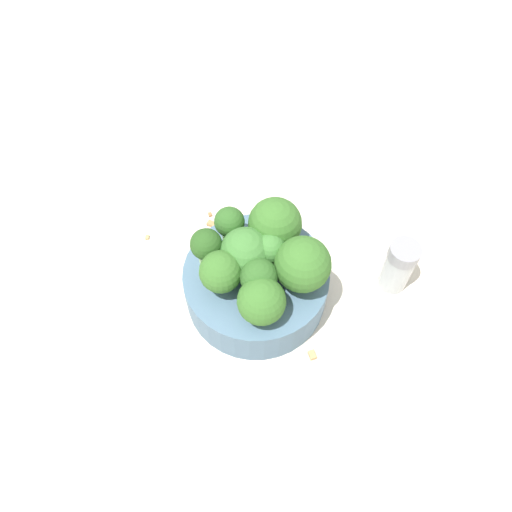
% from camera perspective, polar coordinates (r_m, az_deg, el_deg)
% --- Properties ---
extents(ground_plane, '(3.00, 3.00, 0.00)m').
position_cam_1_polar(ground_plane, '(0.58, 0.00, -4.53)').
color(ground_plane, beige).
extents(bowl, '(0.16, 0.16, 0.05)m').
position_cam_1_polar(bowl, '(0.56, 0.00, -3.27)').
color(bowl, slate).
rests_on(bowl, ground_plane).
extents(broccoli_floret_0, '(0.04, 0.04, 0.05)m').
position_cam_1_polar(broccoli_floret_0, '(0.50, 0.87, -2.50)').
color(broccoli_floret_0, '#8EB770').
rests_on(broccoli_floret_0, bowl).
extents(broccoli_floret_1, '(0.06, 0.06, 0.06)m').
position_cam_1_polar(broccoli_floret_1, '(0.52, -1.17, 0.26)').
color(broccoli_floret_1, '#7A9E5B').
rests_on(broccoli_floret_1, bowl).
extents(broccoli_floret_2, '(0.04, 0.04, 0.05)m').
position_cam_1_polar(broccoli_floret_2, '(0.50, -4.05, -1.85)').
color(broccoli_floret_2, '#84AD66').
rests_on(broccoli_floret_2, bowl).
extents(broccoli_floret_3, '(0.06, 0.06, 0.07)m').
position_cam_1_polar(broccoli_floret_3, '(0.53, 2.18, 3.62)').
color(broccoli_floret_3, '#8EB770').
rests_on(broccoli_floret_3, bowl).
extents(broccoli_floret_4, '(0.06, 0.06, 0.07)m').
position_cam_1_polar(broccoli_floret_4, '(0.50, 5.34, -0.99)').
color(broccoli_floret_4, '#7A9E5B').
rests_on(broccoli_floret_4, bowl).
extents(broccoli_floret_5, '(0.05, 0.05, 0.05)m').
position_cam_1_polar(broccoli_floret_5, '(0.49, 0.27, -5.24)').
color(broccoli_floret_5, '#84AD66').
rests_on(broccoli_floret_5, bowl).
extents(broccoli_floret_6, '(0.03, 0.03, 0.05)m').
position_cam_1_polar(broccoli_floret_6, '(0.51, 1.60, 0.70)').
color(broccoli_floret_6, '#84AD66').
rests_on(broccoli_floret_6, bowl).
extents(broccoli_floret_7, '(0.03, 0.03, 0.05)m').
position_cam_1_polar(broccoli_floret_7, '(0.52, -5.67, 1.03)').
color(broccoli_floret_7, '#8EB770').
rests_on(broccoli_floret_7, bowl).
extents(broccoli_floret_8, '(0.03, 0.03, 0.05)m').
position_cam_1_polar(broccoli_floret_8, '(0.54, -3.04, 3.61)').
color(broccoli_floret_8, '#8EB770').
rests_on(broccoli_floret_8, bowl).
extents(pepper_shaker, '(0.03, 0.03, 0.07)m').
position_cam_1_polar(pepper_shaker, '(0.58, 15.86, -0.75)').
color(pepper_shaker, '#B2B7BC').
rests_on(pepper_shaker, ground_plane).
extents(almond_crumb_0, '(0.01, 0.01, 0.01)m').
position_cam_1_polar(almond_crumb_0, '(0.55, 6.47, -11.09)').
color(almond_crumb_0, tan).
rests_on(almond_crumb_0, ground_plane).
extents(almond_crumb_1, '(0.01, 0.00, 0.01)m').
position_cam_1_polar(almond_crumb_1, '(0.64, -12.34, 2.18)').
color(almond_crumb_1, tan).
rests_on(almond_crumb_1, ground_plane).
extents(almond_crumb_2, '(0.01, 0.01, 0.01)m').
position_cam_1_polar(almond_crumb_2, '(0.65, -5.29, 4.81)').
color(almond_crumb_2, olive).
rests_on(almond_crumb_2, ground_plane).
extents(almond_crumb_3, '(0.01, 0.01, 0.01)m').
position_cam_1_polar(almond_crumb_3, '(0.63, -2.44, 2.88)').
color(almond_crumb_3, tan).
rests_on(almond_crumb_3, ground_plane).
extents(almond_crumb_4, '(0.01, 0.01, 0.01)m').
position_cam_1_polar(almond_crumb_4, '(0.64, -5.15, 3.80)').
color(almond_crumb_4, '#AD7F4C').
rests_on(almond_crumb_4, ground_plane).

